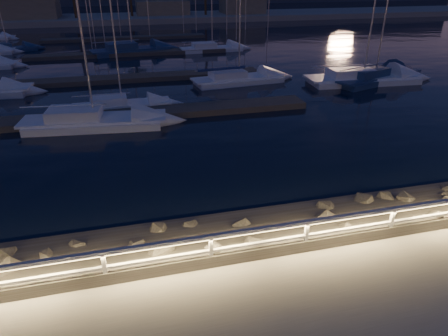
{
  "coord_description": "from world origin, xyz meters",
  "views": [
    {
      "loc": [
        -0.94,
        -9.17,
        7.78
      ],
      "look_at": [
        2.41,
        4.0,
        1.12
      ],
      "focal_mm": 32.0,
      "sensor_mm": 36.0,
      "label": 1
    }
  ],
  "objects_px": {
    "sailboat_h": "(373,76)",
    "sailboat_l": "(211,48)",
    "sailboat_c": "(91,120)",
    "sailboat_g": "(237,78)",
    "sailboat_b": "(119,105)",
    "sailboat_d": "(360,78)",
    "sailboat_n": "(7,49)",
    "guard_rail": "(174,249)",
    "sailboat_k": "(130,50)"
  },
  "relations": [
    {
      "from": "sailboat_n",
      "to": "sailboat_b",
      "type": "bearing_deg",
      "value": -88.4
    },
    {
      "from": "guard_rail",
      "to": "sailboat_l",
      "type": "xyz_separation_m",
      "value": [
        9.53,
        38.22,
        -0.98
      ]
    },
    {
      "from": "sailboat_h",
      "to": "sailboat_k",
      "type": "distance_m",
      "value": 26.85
    },
    {
      "from": "sailboat_b",
      "to": "sailboat_g",
      "type": "bearing_deg",
      "value": 26.18
    },
    {
      "from": "sailboat_h",
      "to": "sailboat_k",
      "type": "bearing_deg",
      "value": 117.2
    },
    {
      "from": "sailboat_b",
      "to": "sailboat_n",
      "type": "distance_m",
      "value": 28.49
    },
    {
      "from": "sailboat_g",
      "to": "sailboat_n",
      "type": "relative_size",
      "value": 1.22
    },
    {
      "from": "sailboat_l",
      "to": "guard_rail",
      "type": "bearing_deg",
      "value": -106.59
    },
    {
      "from": "sailboat_h",
      "to": "sailboat_l",
      "type": "height_order",
      "value": "sailboat_h"
    },
    {
      "from": "guard_rail",
      "to": "sailboat_l",
      "type": "height_order",
      "value": "sailboat_l"
    },
    {
      "from": "sailboat_k",
      "to": "sailboat_c",
      "type": "bearing_deg",
      "value": -110.44
    },
    {
      "from": "guard_rail",
      "to": "sailboat_l",
      "type": "relative_size",
      "value": 3.47
    },
    {
      "from": "sailboat_g",
      "to": "sailboat_l",
      "type": "xyz_separation_m",
      "value": [
        1.18,
        15.38,
        -0.03
      ]
    },
    {
      "from": "sailboat_d",
      "to": "sailboat_n",
      "type": "xyz_separation_m",
      "value": [
        -32.13,
        22.99,
        -0.07
      ]
    },
    {
      "from": "sailboat_g",
      "to": "sailboat_c",
      "type": "bearing_deg",
      "value": -151.37
    },
    {
      "from": "sailboat_b",
      "to": "sailboat_d",
      "type": "relative_size",
      "value": 0.67
    },
    {
      "from": "guard_rail",
      "to": "sailboat_h",
      "type": "xyz_separation_m",
      "value": [
        19.82,
        20.59,
        -0.92
      ]
    },
    {
      "from": "guard_rail",
      "to": "sailboat_n",
      "type": "bearing_deg",
      "value": 107.5
    },
    {
      "from": "sailboat_b",
      "to": "sailboat_h",
      "type": "xyz_separation_m",
      "value": [
        21.13,
        2.89,
        0.06
      ]
    },
    {
      "from": "sailboat_g",
      "to": "sailboat_b",
      "type": "bearing_deg",
      "value": -158.39
    },
    {
      "from": "sailboat_d",
      "to": "sailboat_h",
      "type": "xyz_separation_m",
      "value": [
        1.36,
        0.21,
        -0.01
      ]
    },
    {
      "from": "sailboat_c",
      "to": "sailboat_d",
      "type": "distance_m",
      "value": 22.2
    },
    {
      "from": "sailboat_b",
      "to": "sailboat_g",
      "type": "distance_m",
      "value": 10.94
    },
    {
      "from": "sailboat_c",
      "to": "sailboat_g",
      "type": "bearing_deg",
      "value": 41.33
    },
    {
      "from": "sailboat_g",
      "to": "sailboat_h",
      "type": "xyz_separation_m",
      "value": [
        11.48,
        -2.25,
        0.03
      ]
    },
    {
      "from": "sailboat_n",
      "to": "sailboat_l",
      "type": "bearing_deg",
      "value": -36.63
    },
    {
      "from": "sailboat_h",
      "to": "sailboat_n",
      "type": "xyz_separation_m",
      "value": [
        -33.49,
        22.78,
        -0.06
      ]
    },
    {
      "from": "sailboat_g",
      "to": "sailboat_k",
      "type": "xyz_separation_m",
      "value": [
        -8.09,
        16.13,
        0.04
      ]
    },
    {
      "from": "sailboat_c",
      "to": "sailboat_l",
      "type": "height_order",
      "value": "sailboat_c"
    },
    {
      "from": "sailboat_d",
      "to": "sailboat_l",
      "type": "xyz_separation_m",
      "value": [
        -8.93,
        17.84,
        -0.07
      ]
    },
    {
      "from": "sailboat_d",
      "to": "sailboat_n",
      "type": "height_order",
      "value": "sailboat_d"
    },
    {
      "from": "sailboat_g",
      "to": "sailboat_k",
      "type": "distance_m",
      "value": 18.05
    },
    {
      "from": "sailboat_c",
      "to": "sailboat_n",
      "type": "bearing_deg",
      "value": 116.73
    },
    {
      "from": "sailboat_c",
      "to": "sailboat_n",
      "type": "xyz_separation_m",
      "value": [
        -10.63,
        28.51,
        -0.05
      ]
    },
    {
      "from": "sailboat_c",
      "to": "sailboat_d",
      "type": "bearing_deg",
      "value": 20.69
    },
    {
      "from": "sailboat_l",
      "to": "sailboat_k",
      "type": "bearing_deg",
      "value": 172.75
    },
    {
      "from": "sailboat_b",
      "to": "sailboat_n",
      "type": "relative_size",
      "value": 1.0
    },
    {
      "from": "sailboat_h",
      "to": "sailboat_n",
      "type": "distance_m",
      "value": 40.51
    },
    {
      "from": "sailboat_h",
      "to": "sailboat_b",
      "type": "bearing_deg",
      "value": 168.19
    },
    {
      "from": "guard_rail",
      "to": "sailboat_d",
      "type": "height_order",
      "value": "sailboat_d"
    },
    {
      "from": "sailboat_g",
      "to": "sailboat_n",
      "type": "distance_m",
      "value": 30.1
    },
    {
      "from": "sailboat_b",
      "to": "sailboat_c",
      "type": "height_order",
      "value": "sailboat_c"
    },
    {
      "from": "sailboat_c",
      "to": "sailboat_n",
      "type": "relative_size",
      "value": 1.3
    },
    {
      "from": "sailboat_h",
      "to": "sailboat_n",
      "type": "bearing_deg",
      "value": 126.19
    },
    {
      "from": "sailboat_b",
      "to": "sailboat_d",
      "type": "bearing_deg",
      "value": 5.85
    },
    {
      "from": "sailboat_l",
      "to": "sailboat_n",
      "type": "xyz_separation_m",
      "value": [
        -23.2,
        5.15,
        0.0
      ]
    },
    {
      "from": "sailboat_h",
      "to": "sailboat_n",
      "type": "relative_size",
      "value": 1.45
    },
    {
      "from": "sailboat_c",
      "to": "sailboat_h",
      "type": "bearing_deg",
      "value": 20.36
    },
    {
      "from": "sailboat_d",
      "to": "sailboat_n",
      "type": "distance_m",
      "value": 39.51
    },
    {
      "from": "sailboat_d",
      "to": "sailboat_k",
      "type": "distance_m",
      "value": 26.02
    }
  ]
}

